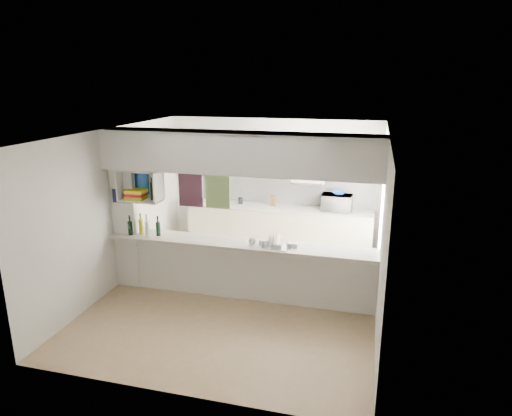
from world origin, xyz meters
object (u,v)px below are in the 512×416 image
(bowl, at_px, (339,193))
(dish_rack, at_px, (276,242))
(wine_bottles, at_px, (144,228))
(microwave, at_px, (337,203))

(bowl, height_order, dish_rack, bowl)
(bowl, height_order, wine_bottles, bowl)
(microwave, distance_m, bowl, 0.19)
(microwave, xyz_separation_m, bowl, (0.03, 0.01, 0.19))
(dish_rack, bearing_deg, wine_bottles, -178.89)
(microwave, relative_size, dish_rack, 1.39)
(bowl, distance_m, wine_bottles, 3.64)
(bowl, relative_size, wine_bottles, 0.48)
(dish_rack, relative_size, wine_bottles, 0.77)
(bowl, relative_size, dish_rack, 0.62)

